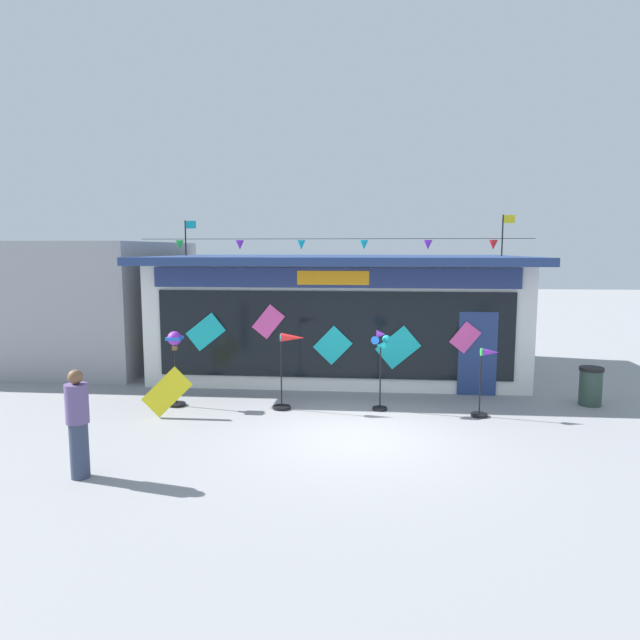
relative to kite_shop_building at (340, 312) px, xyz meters
The scene contains 10 objects.
ground_plane 6.13m from the kite_shop_building, 83.65° to the right, with size 80.00×80.00×0.00m, color gray.
kite_shop_building is the anchor object (origin of this frame).
wind_spinner_far_left 5.46m from the kite_shop_building, 128.35° to the right, with size 0.39×0.39×1.67m.
wind_spinner_left 4.42m from the kite_shop_building, 101.25° to the right, with size 0.71×0.40×1.67m.
wind_spinner_center_left 4.39m from the kite_shop_building, 75.06° to the right, with size 0.42×0.32×1.76m.
wind_spinner_center_right 5.60m from the kite_shop_building, 53.81° to the right, with size 0.53×0.34×1.44m.
person_near_camera 8.99m from the kite_shop_building, 112.82° to the right, with size 0.34×0.34×1.68m.
trash_bin 6.82m from the kite_shop_building, 30.13° to the right, with size 0.52×0.52×0.86m.
display_kite_on_ground 6.16m from the kite_shop_building, 122.81° to the right, with size 0.53×0.03×0.97m, color yellow.
neighbour_building 8.85m from the kite_shop_building, behind, with size 7.06×6.03×3.67m, color #99999E.
Camera 1 is at (0.27, -10.24, 3.47)m, focal length 31.57 mm.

